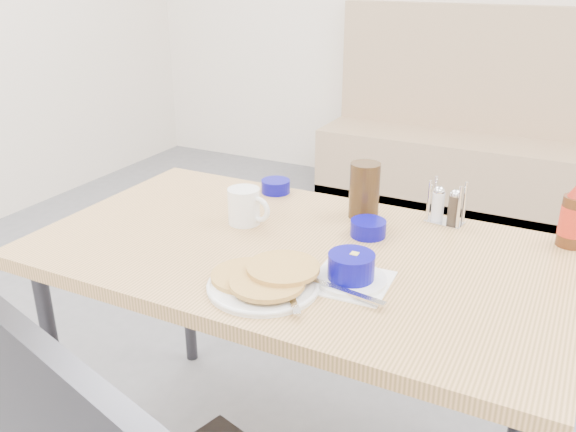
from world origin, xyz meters
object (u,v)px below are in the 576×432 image
at_px(pancake_plate, 265,280).
at_px(condiment_caddy, 446,209).
at_px(grits_setting, 351,271).
at_px(butter_bowl, 368,228).
at_px(booth_bench, 474,151).
at_px(dining_table, 297,268).
at_px(creamer_bowl, 276,186).
at_px(syrup_bottle, 574,217).
at_px(amber_tumbler, 364,190).
at_px(coffee_mug, 245,206).

bearing_deg(pancake_plate, condiment_caddy, 63.89).
bearing_deg(grits_setting, butter_bowl, 101.75).
bearing_deg(booth_bench, dining_table, -90.00).
bearing_deg(creamer_bowl, booth_bench, 83.59).
distance_m(pancake_plate, grits_setting, 0.20).
bearing_deg(creamer_bowl, syrup_bottle, 0.00).
xyz_separation_m(creamer_bowl, butter_bowl, (0.39, -0.18, 0.00)).
relative_size(creamer_bowl, butter_bowl, 0.95).
height_order(grits_setting, amber_tumbler, amber_tumbler).
distance_m(booth_bench, creamer_bowl, 2.25).
bearing_deg(creamer_bowl, butter_bowl, -25.50).
height_order(creamer_bowl, syrup_bottle, syrup_bottle).
xyz_separation_m(amber_tumbler, syrup_bottle, (0.56, 0.06, -0.00)).
distance_m(coffee_mug, butter_bowl, 0.35).
height_order(butter_bowl, amber_tumbler, amber_tumbler).
relative_size(pancake_plate, creamer_bowl, 2.89).
height_order(dining_table, butter_bowl, butter_bowl).
distance_m(dining_table, butter_bowl, 0.23).
xyz_separation_m(booth_bench, syrup_bottle, (0.64, -2.19, 0.49)).
distance_m(butter_bowl, condiment_caddy, 0.25).
height_order(coffee_mug, butter_bowl, coffee_mug).
height_order(booth_bench, amber_tumbler, booth_bench).
height_order(amber_tumbler, syrup_bottle, syrup_bottle).
bearing_deg(syrup_bottle, creamer_bowl, 180.00).
height_order(creamer_bowl, butter_bowl, butter_bowl).
relative_size(pancake_plate, grits_setting, 1.29).
distance_m(booth_bench, dining_table, 2.56).
relative_size(dining_table, syrup_bottle, 7.51).
distance_m(grits_setting, syrup_bottle, 0.64).
relative_size(grits_setting, butter_bowl, 2.13).
relative_size(coffee_mug, condiment_caddy, 1.06).
xyz_separation_m(booth_bench, pancake_plate, (0.03, -2.76, 0.43)).
height_order(booth_bench, grits_setting, booth_bench).
bearing_deg(coffee_mug, condiment_caddy, 27.28).
bearing_deg(syrup_bottle, booth_bench, 106.26).
relative_size(pancake_plate, coffee_mug, 2.00).
xyz_separation_m(coffee_mug, creamer_bowl, (-0.04, 0.26, -0.03)).
relative_size(booth_bench, pancake_plate, 7.02).
bearing_deg(booth_bench, grits_setting, -85.74).
height_order(condiment_caddy, syrup_bottle, syrup_bottle).
height_order(pancake_plate, butter_bowl, pancake_plate).
xyz_separation_m(dining_table, grits_setting, (0.20, -0.12, 0.09)).
xyz_separation_m(dining_table, amber_tumbler, (0.08, 0.28, 0.14)).
distance_m(dining_table, grits_setting, 0.25).
bearing_deg(booth_bench, pancake_plate, -89.40).
xyz_separation_m(pancake_plate, grits_setting, (0.17, 0.11, 0.01)).
xyz_separation_m(dining_table, coffee_mug, (-0.20, 0.08, 0.12)).
height_order(grits_setting, butter_bowl, grits_setting).
relative_size(grits_setting, amber_tumbler, 1.26).
relative_size(coffee_mug, amber_tumbler, 0.82).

